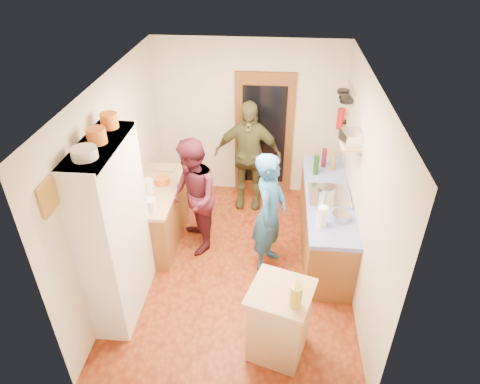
# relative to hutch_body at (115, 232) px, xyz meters

# --- Properties ---
(floor) EXTENTS (3.00, 4.00, 0.02)m
(floor) POSITION_rel_hutch_body_xyz_m (1.30, 0.80, -1.11)
(floor) COLOR brown
(floor) RESTS_ON ground
(ceiling) EXTENTS (3.00, 4.00, 0.02)m
(ceiling) POSITION_rel_hutch_body_xyz_m (1.30, 0.80, 1.51)
(ceiling) COLOR silver
(ceiling) RESTS_ON ground
(wall_back) EXTENTS (3.00, 0.02, 2.60)m
(wall_back) POSITION_rel_hutch_body_xyz_m (1.30, 2.81, 0.20)
(wall_back) COLOR beige
(wall_back) RESTS_ON ground
(wall_front) EXTENTS (3.00, 0.02, 2.60)m
(wall_front) POSITION_rel_hutch_body_xyz_m (1.30, -1.21, 0.20)
(wall_front) COLOR beige
(wall_front) RESTS_ON ground
(wall_left) EXTENTS (0.02, 4.00, 2.60)m
(wall_left) POSITION_rel_hutch_body_xyz_m (-0.21, 0.80, 0.20)
(wall_left) COLOR beige
(wall_left) RESTS_ON ground
(wall_right) EXTENTS (0.02, 4.00, 2.60)m
(wall_right) POSITION_rel_hutch_body_xyz_m (2.81, 0.80, 0.20)
(wall_right) COLOR beige
(wall_right) RESTS_ON ground
(door_frame) EXTENTS (0.95, 0.06, 2.10)m
(door_frame) POSITION_rel_hutch_body_xyz_m (1.55, 2.77, -0.05)
(door_frame) COLOR brown
(door_frame) RESTS_ON ground
(door_glass) EXTENTS (0.70, 0.02, 1.70)m
(door_glass) POSITION_rel_hutch_body_xyz_m (1.55, 2.74, -0.05)
(door_glass) COLOR black
(door_glass) RESTS_ON door_frame
(hutch_body) EXTENTS (0.40, 1.20, 2.20)m
(hutch_body) POSITION_rel_hutch_body_xyz_m (0.00, 0.00, 0.00)
(hutch_body) COLOR white
(hutch_body) RESTS_ON ground
(hutch_top_shelf) EXTENTS (0.40, 1.14, 0.04)m
(hutch_top_shelf) POSITION_rel_hutch_body_xyz_m (0.00, 0.00, 1.08)
(hutch_top_shelf) COLOR white
(hutch_top_shelf) RESTS_ON hutch_body
(plate_stack) EXTENTS (0.24, 0.24, 0.10)m
(plate_stack) POSITION_rel_hutch_body_xyz_m (0.00, -0.30, 1.15)
(plate_stack) COLOR white
(plate_stack) RESTS_ON hutch_top_shelf
(orange_pot_a) EXTENTS (0.19, 0.19, 0.15)m
(orange_pot_a) POSITION_rel_hutch_body_xyz_m (0.00, 0.02, 1.18)
(orange_pot_a) COLOR orange
(orange_pot_a) RESTS_ON hutch_top_shelf
(orange_pot_b) EXTENTS (0.18, 0.18, 0.16)m
(orange_pot_b) POSITION_rel_hutch_body_xyz_m (0.00, 0.38, 1.18)
(orange_pot_b) COLOR orange
(orange_pot_b) RESTS_ON hutch_top_shelf
(left_counter_base) EXTENTS (0.60, 1.40, 0.85)m
(left_counter_base) POSITION_rel_hutch_body_xyz_m (0.10, 1.25, -0.68)
(left_counter_base) COLOR brown
(left_counter_base) RESTS_ON ground
(left_counter_top) EXTENTS (0.64, 1.44, 0.05)m
(left_counter_top) POSITION_rel_hutch_body_xyz_m (0.10, 1.25, -0.23)
(left_counter_top) COLOR tan
(left_counter_top) RESTS_ON left_counter_base
(toaster) EXTENTS (0.22, 0.15, 0.16)m
(toaster) POSITION_rel_hutch_body_xyz_m (0.15, 0.73, -0.12)
(toaster) COLOR white
(toaster) RESTS_ON left_counter_top
(kettle) EXTENTS (0.19, 0.19, 0.18)m
(kettle) POSITION_rel_hutch_body_xyz_m (0.05, 1.15, -0.11)
(kettle) COLOR white
(kettle) RESTS_ON left_counter_top
(orange_bowl) EXTENTS (0.25, 0.25, 0.10)m
(orange_bowl) POSITION_rel_hutch_body_xyz_m (0.18, 1.38, -0.15)
(orange_bowl) COLOR orange
(orange_bowl) RESTS_ON left_counter_top
(chopping_board) EXTENTS (0.32, 0.25, 0.02)m
(chopping_board) POSITION_rel_hutch_body_xyz_m (0.12, 1.80, -0.19)
(chopping_board) COLOR tan
(chopping_board) RESTS_ON left_counter_top
(right_counter_base) EXTENTS (0.60, 2.20, 0.84)m
(right_counter_base) POSITION_rel_hutch_body_xyz_m (2.50, 1.30, -0.68)
(right_counter_base) COLOR brown
(right_counter_base) RESTS_ON ground
(right_counter_top) EXTENTS (0.62, 2.22, 0.06)m
(right_counter_top) POSITION_rel_hutch_body_xyz_m (2.50, 1.30, -0.23)
(right_counter_top) COLOR #081EA4
(right_counter_top) RESTS_ON right_counter_base
(hob) EXTENTS (0.55, 0.58, 0.04)m
(hob) POSITION_rel_hutch_body_xyz_m (2.50, 1.24, -0.18)
(hob) COLOR silver
(hob) RESTS_ON right_counter_top
(pot_on_hob) EXTENTS (0.22, 0.22, 0.14)m
(pot_on_hob) POSITION_rel_hutch_body_xyz_m (2.45, 1.21, -0.09)
(pot_on_hob) COLOR silver
(pot_on_hob) RESTS_ON hob
(bottle_a) EXTENTS (0.08, 0.08, 0.30)m
(bottle_a) POSITION_rel_hutch_body_xyz_m (2.35, 1.84, -0.05)
(bottle_a) COLOR #143F14
(bottle_a) RESTS_ON right_counter_top
(bottle_b) EXTENTS (0.08, 0.08, 0.29)m
(bottle_b) POSITION_rel_hutch_body_xyz_m (2.48, 2.08, -0.05)
(bottle_b) COLOR #591419
(bottle_b) RESTS_ON right_counter_top
(bottle_c) EXTENTS (0.09, 0.09, 0.28)m
(bottle_c) POSITION_rel_hutch_body_xyz_m (2.61, 2.00, -0.06)
(bottle_c) COLOR olive
(bottle_c) RESTS_ON right_counter_top
(paper_towel) EXTENTS (0.13, 0.13, 0.27)m
(paper_towel) POSITION_rel_hutch_body_xyz_m (2.35, 0.60, -0.07)
(paper_towel) COLOR white
(paper_towel) RESTS_ON right_counter_top
(mixing_bowl) EXTENTS (0.26, 0.26, 0.09)m
(mixing_bowl) POSITION_rel_hutch_body_xyz_m (2.60, 0.75, -0.16)
(mixing_bowl) COLOR silver
(mixing_bowl) RESTS_ON right_counter_top
(island_base) EXTENTS (0.69, 0.69, 0.86)m
(island_base) POSITION_rel_hutch_body_xyz_m (1.87, -0.55, -0.67)
(island_base) COLOR tan
(island_base) RESTS_ON ground
(island_top) EXTENTS (0.77, 0.77, 0.05)m
(island_top) POSITION_rel_hutch_body_xyz_m (1.87, -0.55, -0.22)
(island_top) COLOR tan
(island_top) RESTS_ON island_base
(cutting_board) EXTENTS (0.42, 0.37, 0.02)m
(cutting_board) POSITION_rel_hutch_body_xyz_m (1.84, -0.48, -0.21)
(cutting_board) COLOR white
(cutting_board) RESTS_ON island_top
(oil_jar) EXTENTS (0.15, 0.15, 0.24)m
(oil_jar) POSITION_rel_hutch_body_xyz_m (2.01, -0.71, -0.07)
(oil_jar) COLOR #AD9E2D
(oil_jar) RESTS_ON island_top
(pan_rail) EXTENTS (0.02, 0.65, 0.02)m
(pan_rail) POSITION_rel_hutch_body_xyz_m (2.76, 2.33, 0.95)
(pan_rail) COLOR silver
(pan_rail) RESTS_ON wall_right
(pan_hang_a) EXTENTS (0.18, 0.18, 0.05)m
(pan_hang_a) POSITION_rel_hutch_body_xyz_m (2.70, 2.15, 0.82)
(pan_hang_a) COLOR black
(pan_hang_a) RESTS_ON pan_rail
(pan_hang_b) EXTENTS (0.16, 0.16, 0.05)m
(pan_hang_b) POSITION_rel_hutch_body_xyz_m (2.70, 2.35, 0.80)
(pan_hang_b) COLOR black
(pan_hang_b) RESTS_ON pan_rail
(pan_hang_c) EXTENTS (0.17, 0.17, 0.05)m
(pan_hang_c) POSITION_rel_hutch_body_xyz_m (2.70, 2.55, 0.81)
(pan_hang_c) COLOR black
(pan_hang_c) RESTS_ON pan_rail
(wall_shelf) EXTENTS (0.26, 0.42, 0.03)m
(wall_shelf) POSITION_rel_hutch_body_xyz_m (2.67, 1.25, 0.60)
(wall_shelf) COLOR tan
(wall_shelf) RESTS_ON wall_right
(radio) EXTENTS (0.28, 0.34, 0.15)m
(radio) POSITION_rel_hutch_body_xyz_m (2.67, 1.25, 0.69)
(radio) COLOR silver
(radio) RESTS_ON wall_shelf
(ext_bracket) EXTENTS (0.06, 0.10, 0.04)m
(ext_bracket) POSITION_rel_hutch_body_xyz_m (2.77, 2.50, 0.35)
(ext_bracket) COLOR black
(ext_bracket) RESTS_ON wall_right
(fire_extinguisher) EXTENTS (0.11, 0.11, 0.32)m
(fire_extinguisher) POSITION_rel_hutch_body_xyz_m (2.71, 2.50, 0.40)
(fire_extinguisher) COLOR red
(fire_extinguisher) RESTS_ON wall_right
(picture_frame) EXTENTS (0.03, 0.25, 0.30)m
(picture_frame) POSITION_rel_hutch_body_xyz_m (-0.18, -0.75, 0.95)
(picture_frame) COLOR gold
(picture_frame) RESTS_ON wall_left
(person_hob) EXTENTS (0.56, 0.71, 1.70)m
(person_hob) POSITION_rel_hutch_body_xyz_m (1.74, 0.84, -0.25)
(person_hob) COLOR #255C96
(person_hob) RESTS_ON ground
(person_left) EXTENTS (0.88, 0.99, 1.70)m
(person_left) POSITION_rel_hutch_body_xyz_m (0.67, 1.18, -0.25)
(person_left) COLOR #461522
(person_left) RESTS_ON ground
(person_back) EXTENTS (1.08, 0.48, 1.81)m
(person_back) POSITION_rel_hutch_body_xyz_m (1.34, 2.31, -0.19)
(person_back) COLOR #434224
(person_back) RESTS_ON ground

